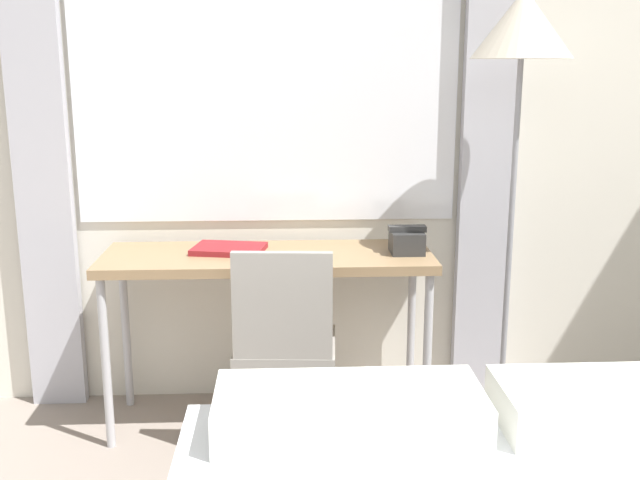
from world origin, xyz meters
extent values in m
cube|color=silver|center=(0.00, 3.41, 1.35)|extent=(5.58, 0.05, 2.70)
cube|color=white|center=(-0.34, 3.38, 1.60)|extent=(1.69, 0.01, 1.50)
cube|color=#B2B2BC|center=(-1.33, 3.34, 1.30)|extent=(0.24, 0.06, 2.60)
cube|color=#B2B2BC|center=(0.64, 3.34, 1.30)|extent=(0.24, 0.06, 2.60)
cube|color=#937551|center=(-0.34, 3.09, 0.75)|extent=(1.39, 0.47, 0.04)
cylinder|color=#B2B2B7|center=(-1.00, 2.89, 0.36)|extent=(0.04, 0.04, 0.73)
cylinder|color=#B2B2B7|center=(0.31, 2.89, 0.36)|extent=(0.04, 0.04, 0.73)
cylinder|color=#B2B2B7|center=(-1.00, 3.29, 0.36)|extent=(0.04, 0.04, 0.73)
cylinder|color=#B2B2B7|center=(0.31, 3.29, 0.36)|extent=(0.04, 0.04, 0.73)
cube|color=gray|center=(-0.27, 2.90, 0.42)|extent=(0.43, 0.43, 0.05)
cube|color=gray|center=(-0.28, 2.72, 0.65)|extent=(0.38, 0.06, 0.42)
cylinder|color=gray|center=(-0.45, 2.74, 0.20)|extent=(0.03, 0.03, 0.40)
cylinder|color=gray|center=(-0.11, 2.72, 0.20)|extent=(0.03, 0.03, 0.40)
cylinder|color=gray|center=(-0.43, 3.08, 0.20)|extent=(0.03, 0.03, 0.40)
cylinder|color=gray|center=(-0.09, 3.06, 0.20)|extent=(0.03, 0.03, 0.40)
cube|color=silver|center=(-0.10, 1.93, 0.61)|extent=(0.74, 0.32, 0.12)
cube|color=silver|center=(0.69, 1.93, 0.61)|extent=(0.74, 0.32, 0.12)
cylinder|color=#4C4C51|center=(0.66, 3.00, 0.01)|extent=(0.28, 0.28, 0.03)
cylinder|color=gray|center=(0.66, 3.00, 0.80)|extent=(0.02, 0.02, 1.53)
cone|color=beige|center=(0.66, 3.00, 1.70)|extent=(0.40, 0.40, 0.26)
cube|color=#2D2D2D|center=(0.24, 3.07, 0.81)|extent=(0.14, 0.15, 0.09)
cube|color=#2D2D2D|center=(0.24, 3.07, 0.87)|extent=(0.16, 0.05, 0.02)
cube|color=maroon|center=(-0.51, 3.13, 0.78)|extent=(0.33, 0.26, 0.02)
cube|color=white|center=(-0.51, 3.13, 0.78)|extent=(0.31, 0.24, 0.01)
camera|label=1|loc=(-0.27, 0.03, 1.54)|focal=42.00mm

